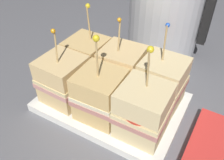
# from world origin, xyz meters

# --- Properties ---
(ground_plane) EXTENTS (6.00, 6.00, 0.00)m
(ground_plane) POSITION_xyz_m (0.00, 0.00, 0.00)
(ground_plane) COLOR slate
(serving_platter) EXTENTS (0.30, 0.21, 0.02)m
(serving_platter) POSITION_xyz_m (0.00, 0.00, 0.01)
(serving_platter) COLOR white
(serving_platter) RESTS_ON ground_plane
(sandwich_front_left) EXTENTS (0.09, 0.09, 0.17)m
(sandwich_front_left) POSITION_xyz_m (-0.09, -0.04, 0.07)
(sandwich_front_left) COLOR #DBB77A
(sandwich_front_left) RESTS_ON serving_platter
(sandwich_front_center) EXTENTS (0.09, 0.09, 0.18)m
(sandwich_front_center) POSITION_xyz_m (-0.00, -0.05, 0.07)
(sandwich_front_center) COLOR tan
(sandwich_front_center) RESTS_ON serving_platter
(sandwich_front_right) EXTENTS (0.09, 0.09, 0.18)m
(sandwich_front_right) POSITION_xyz_m (0.09, -0.05, 0.07)
(sandwich_front_right) COLOR beige
(sandwich_front_right) RESTS_ON serving_platter
(sandwich_back_left) EXTENTS (0.09, 0.09, 0.18)m
(sandwich_back_left) POSITION_xyz_m (-0.09, 0.04, 0.07)
(sandwich_back_left) COLOR tan
(sandwich_back_left) RESTS_ON serving_platter
(sandwich_back_center) EXTENTS (0.09, 0.09, 0.17)m
(sandwich_back_center) POSITION_xyz_m (-0.00, 0.04, 0.07)
(sandwich_back_center) COLOR #DBB77A
(sandwich_back_center) RESTS_ON serving_platter
(sandwich_back_right) EXTENTS (0.09, 0.09, 0.18)m
(sandwich_back_right) POSITION_xyz_m (0.09, 0.05, 0.07)
(sandwich_back_right) COLOR beige
(sandwich_back_right) RESTS_ON serving_platter
(kettle_steel) EXTENTS (0.21, 0.19, 0.27)m
(kettle_steel) POSITION_xyz_m (0.01, 0.27, 0.12)
(kettle_steel) COLOR #B7BABF
(kettle_steel) RESTS_ON ground_plane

